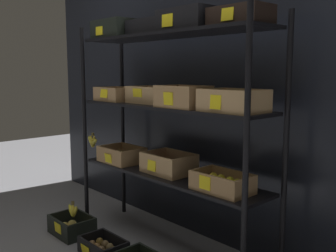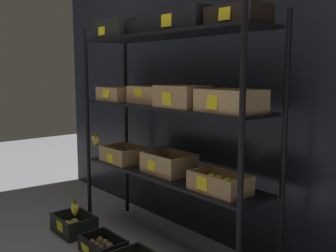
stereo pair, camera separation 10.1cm
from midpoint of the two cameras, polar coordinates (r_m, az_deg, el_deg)
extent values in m
plane|color=gray|center=(2.87, -1.05, -17.31)|extent=(10.00, 10.00, 0.00)
cube|color=black|center=(2.86, 4.73, 7.09)|extent=(3.96, 0.12, 2.36)
cylinder|color=black|center=(3.16, -13.04, -0.34)|extent=(0.03, 0.03, 1.56)
cylinder|color=black|center=(1.97, 9.91, -5.23)|extent=(0.03, 0.03, 1.56)
cylinder|color=black|center=(3.35, -7.53, 0.27)|extent=(0.03, 0.03, 1.56)
cylinder|color=black|center=(2.27, 15.65, -3.66)|extent=(0.03, 0.03, 1.56)
cube|color=black|center=(2.69, -1.08, -7.17)|extent=(1.53, 0.34, 0.02)
cube|color=black|center=(2.60, -1.11, 2.85)|extent=(1.53, 0.34, 0.02)
cube|color=black|center=(2.60, -1.14, 13.18)|extent=(1.53, 0.34, 0.02)
cube|color=#A87F51|center=(3.04, -7.72, -5.13)|extent=(0.33, 0.25, 0.01)
cube|color=#A87F51|center=(2.96, -9.59, -4.33)|extent=(0.33, 0.02, 0.11)
cube|color=#A87F51|center=(3.09, -5.98, -3.75)|extent=(0.33, 0.02, 0.11)
cube|color=#A87F51|center=(3.15, -9.37, -3.58)|extent=(0.02, 0.22, 0.11)
cube|color=#A87F51|center=(2.90, -5.98, -4.53)|extent=(0.02, 0.22, 0.11)
ellipsoid|color=brown|center=(3.08, -9.26, -4.21)|extent=(0.05, 0.05, 0.07)
ellipsoid|color=brown|center=(3.03, -8.70, -4.40)|extent=(0.05, 0.05, 0.07)
ellipsoid|color=brown|center=(2.98, -8.06, -4.60)|extent=(0.05, 0.05, 0.07)
ellipsoid|color=brown|center=(2.93, -7.28, -4.80)|extent=(0.05, 0.05, 0.07)
ellipsoid|color=brown|center=(3.13, -8.06, -4.01)|extent=(0.05, 0.05, 0.07)
ellipsoid|color=brown|center=(3.07, -7.47, -4.21)|extent=(0.05, 0.05, 0.07)
ellipsoid|color=brown|center=(3.03, -6.79, -4.37)|extent=(0.05, 0.05, 0.07)
ellipsoid|color=brown|center=(2.98, -6.11, -4.57)|extent=(0.05, 0.05, 0.07)
cube|color=yellow|center=(2.96, -9.71, -4.80)|extent=(0.08, 0.01, 0.08)
cube|color=tan|center=(2.70, -0.96, -6.74)|extent=(0.34, 0.25, 0.01)
cube|color=tan|center=(2.61, -2.92, -5.72)|extent=(0.34, 0.02, 0.13)
cube|color=tan|center=(2.76, 0.87, -4.94)|extent=(0.34, 0.02, 0.13)
cube|color=tan|center=(2.80, -3.15, -4.75)|extent=(0.02, 0.22, 0.13)
cube|color=tan|center=(2.57, 1.43, -5.93)|extent=(0.02, 0.22, 0.13)
sphere|color=#6A2E5A|center=(2.73, -3.33, -5.93)|extent=(0.05, 0.05, 0.05)
sphere|color=#59255A|center=(2.69, -2.61, -6.11)|extent=(0.05, 0.05, 0.05)
sphere|color=#62234D|center=(2.66, -1.87, -6.32)|extent=(0.05, 0.05, 0.05)
sphere|color=#591D4C|center=(2.62, -1.14, -6.53)|extent=(0.05, 0.05, 0.05)
sphere|color=#612559|center=(2.58, -0.39, -6.72)|extent=(0.05, 0.05, 0.05)
sphere|color=#541D4F|center=(2.77, -2.45, -5.74)|extent=(0.05, 0.05, 0.05)
sphere|color=#571C46|center=(2.73, -1.73, -5.91)|extent=(0.05, 0.05, 0.05)
sphere|color=#662F5B|center=(2.69, -1.06, -6.12)|extent=(0.05, 0.05, 0.05)
sphere|color=#5B1D52|center=(2.65, -0.29, -6.32)|extent=(0.05, 0.05, 0.05)
sphere|color=#562144|center=(2.61, 0.54, -6.54)|extent=(0.05, 0.05, 0.05)
sphere|color=#69174B|center=(2.81, -1.51, -5.53)|extent=(0.05, 0.05, 0.05)
sphere|color=#5D184D|center=(2.77, -0.77, -5.72)|extent=(0.05, 0.05, 0.05)
sphere|color=#552156|center=(2.73, -0.07, -5.93)|extent=(0.05, 0.05, 0.05)
sphere|color=#612B54|center=(2.69, 0.70, -6.14)|extent=(0.05, 0.05, 0.05)
sphere|color=#5C2B4A|center=(2.66, 1.40, -6.32)|extent=(0.05, 0.05, 0.05)
cube|color=yellow|center=(2.63, -3.52, -5.82)|extent=(0.08, 0.01, 0.07)
cube|color=#A87F51|center=(2.31, 6.68, -9.34)|extent=(0.34, 0.21, 0.01)
cube|color=#A87F51|center=(2.23, 5.05, -8.49)|extent=(0.34, 0.02, 0.10)
cube|color=#A87F51|center=(2.37, 8.26, -7.54)|extent=(0.34, 0.02, 0.10)
cube|color=#A87F51|center=(2.40, 3.72, -7.24)|extent=(0.02, 0.18, 0.10)
cube|color=#A87F51|center=(2.20, 9.98, -8.82)|extent=(0.02, 0.18, 0.10)
ellipsoid|color=yellow|center=(2.34, 4.44, -7.96)|extent=(0.06, 0.06, 0.08)
ellipsoid|color=yellow|center=(2.30, 5.55, -8.27)|extent=(0.06, 0.06, 0.08)
ellipsoid|color=yellow|center=(2.26, 6.82, -8.58)|extent=(0.06, 0.06, 0.08)
ellipsoid|color=yellow|center=(2.21, 8.01, -8.93)|extent=(0.06, 0.06, 0.08)
ellipsoid|color=yellow|center=(2.38, 5.44, -7.71)|extent=(0.06, 0.06, 0.08)
ellipsoid|color=yellow|center=(2.34, 6.54, -7.98)|extent=(0.06, 0.06, 0.08)
ellipsoid|color=yellow|center=(2.30, 7.79, -8.31)|extent=(0.06, 0.06, 0.08)
ellipsoid|color=yellow|center=(2.26, 8.90, -8.60)|extent=(0.06, 0.06, 0.08)
cube|color=yellow|center=(2.24, 4.12, -8.33)|extent=(0.08, 0.00, 0.08)
cube|color=#A87F51|center=(3.02, -8.52, 3.78)|extent=(0.30, 0.23, 0.01)
cube|color=#A87F51|center=(2.96, -10.22, 4.68)|extent=(0.30, 0.02, 0.09)
cube|color=#A87F51|center=(3.07, -6.92, 4.87)|extent=(0.30, 0.02, 0.09)
cube|color=#A87F51|center=(3.14, -10.01, 4.86)|extent=(0.02, 0.19, 0.09)
cube|color=#A87F51|center=(2.90, -6.95, 4.68)|extent=(0.02, 0.19, 0.09)
sphere|color=#D9B353|center=(3.04, -9.57, 4.58)|extent=(0.07, 0.07, 0.07)
sphere|color=gold|center=(2.96, -8.50, 4.51)|extent=(0.07, 0.07, 0.07)
sphere|color=gold|center=(3.08, -8.57, 4.65)|extent=(0.07, 0.07, 0.07)
sphere|color=#D7C153|center=(2.99, -7.60, 4.57)|extent=(0.07, 0.07, 0.07)
cube|color=yellow|center=(2.95, -10.34, 4.80)|extent=(0.09, 0.01, 0.07)
cube|color=tan|center=(2.75, -3.30, 3.46)|extent=(0.38, 0.21, 0.01)
cube|color=tan|center=(2.69, -4.92, 4.61)|extent=(0.38, 0.02, 0.11)
cube|color=tan|center=(2.81, -1.77, 4.79)|extent=(0.38, 0.02, 0.11)
cube|color=tan|center=(2.89, -5.57, 4.84)|extent=(0.02, 0.18, 0.11)
cube|color=tan|center=(2.61, -0.82, 4.54)|extent=(0.02, 0.18, 0.11)
sphere|color=orange|center=(2.81, -4.97, 4.40)|extent=(0.07, 0.07, 0.07)
sphere|color=orange|center=(2.74, -3.75, 4.33)|extent=(0.07, 0.07, 0.07)
sphere|color=orange|center=(2.67, -2.56, 4.24)|extent=(0.07, 0.07, 0.07)
sphere|color=orange|center=(2.83, -4.10, 4.45)|extent=(0.07, 0.07, 0.07)
sphere|color=orange|center=(2.77, -2.98, 4.38)|extent=(0.07, 0.07, 0.07)
sphere|color=orange|center=(2.70, -1.68, 4.29)|extent=(0.07, 0.07, 0.07)
cube|color=yellow|center=(2.71, -5.59, 4.86)|extent=(0.10, 0.01, 0.06)
cube|color=#A87F51|center=(2.43, 1.04, 2.86)|extent=(0.32, 0.22, 0.01)
cube|color=#A87F51|center=(2.36, -0.76, 4.37)|extent=(0.32, 0.02, 0.13)
cube|color=#A87F51|center=(2.50, 2.76, 4.57)|extent=(0.32, 0.02, 0.13)
cube|color=#A87F51|center=(2.54, -1.31, 4.63)|extent=(0.02, 0.19, 0.13)
cube|color=#A87F51|center=(2.32, 3.63, 4.29)|extent=(0.02, 0.19, 0.13)
sphere|color=orange|center=(2.46, -0.74, 3.76)|extent=(0.06, 0.06, 0.06)
sphere|color=orange|center=(2.40, 0.48, 3.66)|extent=(0.06, 0.06, 0.06)
sphere|color=orange|center=(2.35, 1.71, 3.56)|extent=(0.06, 0.06, 0.06)
sphere|color=orange|center=(2.50, 0.26, 3.84)|extent=(0.06, 0.06, 0.06)
sphere|color=orange|center=(2.45, 1.64, 3.74)|extent=(0.06, 0.06, 0.06)
sphere|color=orange|center=(2.40, 2.97, 3.64)|extent=(0.06, 0.06, 0.06)
cube|color=yellow|center=(2.36, -1.19, 4.02)|extent=(0.08, 0.01, 0.08)
cube|color=tan|center=(2.20, 8.26, 2.22)|extent=(0.34, 0.25, 0.01)
cube|color=tan|center=(2.10, 6.26, 3.73)|extent=(0.34, 0.02, 0.11)
cube|color=tan|center=(2.28, 10.16, 3.99)|extent=(0.34, 0.02, 0.11)
cube|color=tan|center=(2.30, 5.13, 4.11)|extent=(0.02, 0.22, 0.11)
cube|color=tan|center=(2.09, 11.76, 3.59)|extent=(0.02, 0.22, 0.11)
ellipsoid|color=#B0B652|center=(2.21, 6.16, 3.65)|extent=(0.07, 0.07, 0.09)
ellipsoid|color=#B2BD5F|center=(2.16, 7.67, 3.53)|extent=(0.07, 0.07, 0.09)
ellipsoid|color=tan|center=(2.11, 9.37, 3.37)|extent=(0.07, 0.07, 0.09)
ellipsoid|color=#A6B35D|center=(2.27, 7.36, 3.75)|extent=(0.07, 0.07, 0.09)
ellipsoid|color=#B2BB5D|center=(2.22, 8.98, 3.62)|extent=(0.07, 0.07, 0.09)
ellipsoid|color=tan|center=(2.17, 10.57, 3.46)|extent=(0.07, 0.07, 0.09)
cube|color=yellow|center=(2.11, 5.63, 3.51)|extent=(0.08, 0.01, 0.08)
cube|color=black|center=(3.03, -8.76, 12.67)|extent=(0.36, 0.21, 0.01)
cube|color=black|center=(2.98, -10.40, 14.02)|extent=(0.36, 0.02, 0.12)
cube|color=black|center=(3.09, -7.24, 13.87)|extent=(0.36, 0.02, 0.12)
cube|color=black|center=(3.18, -10.54, 13.64)|extent=(0.02, 0.18, 0.12)
cube|color=black|center=(2.90, -6.86, 14.28)|extent=(0.02, 0.18, 0.12)
sphere|color=#7FB03A|center=(3.09, -10.07, 13.33)|extent=(0.07, 0.07, 0.07)
sphere|color=#8EC738|center=(3.02, -9.16, 13.48)|extent=(0.07, 0.07, 0.07)
sphere|color=#90C936|center=(2.95, -8.18, 13.64)|extent=(0.07, 0.07, 0.07)
sphere|color=#80BC39|center=(3.12, -9.31, 13.30)|extent=(0.07, 0.07, 0.07)
sphere|color=#94B53F|center=(3.05, -8.34, 13.43)|extent=(0.07, 0.07, 0.07)
sphere|color=#82B934|center=(2.98, -7.37, 13.59)|extent=(0.07, 0.07, 0.07)
cube|color=yellow|center=(3.01, -11.04, 13.53)|extent=(0.09, 0.01, 0.06)
cube|color=black|center=(2.77, -3.22, 13.19)|extent=(0.35, 0.23, 0.01)
cube|color=black|center=(2.71, -5.04, 14.45)|extent=(0.35, 0.02, 0.10)
cube|color=black|center=(2.85, -1.51, 14.17)|extent=(0.35, 0.02, 0.10)
cube|color=black|center=(2.91, -5.39, 14.00)|extent=(0.02, 0.20, 0.10)
cube|color=black|center=(2.65, -0.86, 14.62)|extent=(0.02, 0.20, 0.10)
sphere|color=red|center=(2.82, -4.83, 13.94)|extent=(0.07, 0.07, 0.07)
sphere|color=red|center=(2.76, -3.87, 14.08)|extent=(0.07, 0.07, 0.07)
sphere|color=red|center=(2.69, -2.69, 14.24)|extent=(0.07, 0.07, 0.07)
sphere|color=red|center=(2.86, -3.92, 13.86)|extent=(0.07, 0.07, 0.07)
sphere|color=red|center=(2.79, -2.77, 14.02)|extent=(0.07, 0.07, 0.07)
sphere|color=red|center=(2.73, -1.50, 14.16)|extent=(0.07, 0.07, 0.07)
cube|color=black|center=(2.48, 1.76, 13.81)|extent=(0.37, 0.22, 0.01)
cube|color=black|center=(2.42, -0.03, 15.62)|extent=(0.37, 0.02, 0.13)
cube|color=black|center=(2.56, 3.47, 15.18)|extent=(0.37, 0.02, 0.13)
cube|color=black|center=(2.62, -1.06, 15.03)|extent=(0.02, 0.19, 0.13)
cube|color=black|center=(2.36, 4.93, 15.77)|extent=(0.02, 0.19, 0.13)
ellipsoid|color=brown|center=(2.54, -0.64, 14.57)|extent=(0.05, 0.05, 0.07)
ellipsoid|color=brown|center=(2.50, 0.17, 14.68)|extent=(0.05, 0.05, 0.07)
ellipsoid|color=brown|center=(2.46, 1.27, 14.79)|extent=(0.05, 0.05, 0.07)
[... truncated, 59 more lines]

